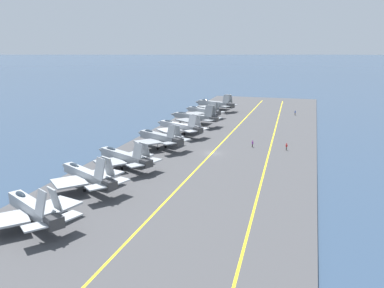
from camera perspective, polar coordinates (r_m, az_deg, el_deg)
The scene contains 15 objects.
ground_plane at distance 91.45m, azimuth 2.81°, elevation -1.52°, with size 2000.00×2000.00×0.00m, color #2D425B.
carrier_deck at distance 91.39m, azimuth 2.81°, elevation -1.40°, with size 205.66×45.24×0.40m, color #424244.
deck_stripe_foul_line at distance 89.34m, azimuth 10.59°, elevation -1.85°, with size 185.09×0.36×0.01m, color yellow.
deck_stripe_centerline at distance 91.34m, azimuth 2.82°, elevation -1.28°, with size 185.09×0.36×0.01m, color yellow.
parked_jet_nearest at distance 59.04m, azimuth -21.49°, elevation -8.37°, with size 12.74×14.91×6.44m.
parked_jet_second at distance 70.12m, azimuth -14.51°, elevation -4.22°, with size 12.64×16.00×6.65m.
parked_jet_third at distance 81.00m, azimuth -9.58°, elevation -1.75°, with size 12.48×16.15×5.93m.
parked_jet_fourth at distance 95.15m, azimuth -4.64°, elevation 0.94°, with size 12.61×15.20×6.17m.
parked_jet_fifth at distance 108.54m, azimuth -1.80°, elevation 2.49°, with size 13.01×16.60×6.29m.
parked_jet_sixth at distance 122.14m, azimuth 0.31°, elevation 3.83°, with size 12.45×17.33×6.59m.
parked_jet_seventh at distance 136.32m, azimuth 1.54°, elevation 4.68°, with size 12.53×15.14×5.64m.
parked_jet_eighth at distance 150.28m, azimuth 3.13°, elevation 5.64°, with size 13.53×17.32×6.32m.
crew_blue_vest at distance 144.63m, azimuth 14.27°, elevation 4.30°, with size 0.44×0.36×1.70m.
crew_purple_vest at distance 97.27m, azimuth 8.49°, elevation 0.08°, with size 0.46×0.43×1.69m.
crew_red_vest at distance 95.90m, azimuth 13.12°, elevation -0.32°, with size 0.46×0.45×1.71m.
Camera 1 is at (-85.73, -20.76, 24.12)m, focal length 38.00 mm.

